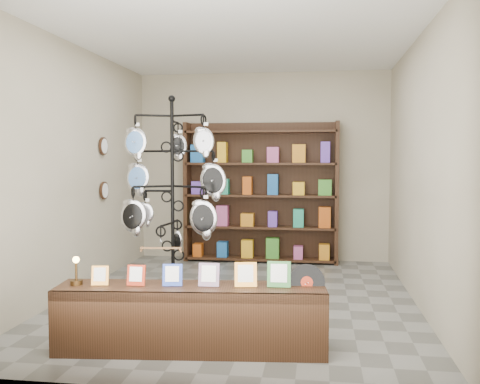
{
  "coord_description": "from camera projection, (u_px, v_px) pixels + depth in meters",
  "views": [
    {
      "loc": [
        0.91,
        -6.07,
        1.64
      ],
      "look_at": [
        0.16,
        -1.0,
        1.31
      ],
      "focal_mm": 40.0,
      "sensor_mm": 36.0,
      "label": 1
    }
  ],
  "objects": [
    {
      "name": "ground",
      "position": [
        239.0,
        299.0,
        6.23
      ],
      "size": [
        5.0,
        5.0,
        0.0
      ],
      "primitive_type": "plane",
      "color": "slate",
      "rests_on": "ground"
    },
    {
      "name": "room_envelope",
      "position": [
        239.0,
        140.0,
        6.11
      ],
      "size": [
        5.0,
        5.0,
        5.0
      ],
      "color": "#B1A68E",
      "rests_on": "ground"
    },
    {
      "name": "display_tree",
      "position": [
        172.0,
        187.0,
        5.74
      ],
      "size": [
        1.18,
        1.02,
        2.31
      ],
      "rotation": [
        0.0,
        0.0,
        0.06
      ],
      "color": "black",
      "rests_on": "ground"
    },
    {
      "name": "wall_clocks",
      "position": [
        104.0,
        168.0,
        7.21
      ],
      "size": [
        0.03,
        0.24,
        0.84
      ],
      "color": "black",
      "rests_on": "ground"
    },
    {
      "name": "front_shelf",
      "position": [
        191.0,
        318.0,
        4.53
      ],
      "size": [
        2.31,
        0.7,
        0.8
      ],
      "rotation": [
        0.0,
        0.0,
        0.1
      ],
      "color": "black",
      "rests_on": "ground"
    },
    {
      "name": "back_shelving",
      "position": [
        261.0,
        197.0,
        8.43
      ],
      "size": [
        2.42,
        0.36,
        2.2
      ],
      "color": "black",
      "rests_on": "ground"
    }
  ]
}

